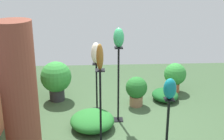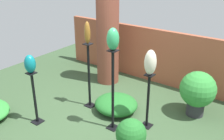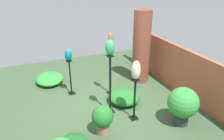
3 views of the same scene
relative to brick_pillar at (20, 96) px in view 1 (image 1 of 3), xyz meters
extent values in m
plane|color=#385133|center=(1.05, -1.62, -1.17)|extent=(8.00, 8.00, 0.00)
cylinder|color=brown|center=(0.00, 0.00, 0.00)|extent=(0.55, 0.55, 2.33)
cube|color=black|center=(0.00, -2.33, -0.64)|extent=(0.04, 0.04, 1.06)
cube|color=black|center=(0.00, -2.33, -0.11)|extent=(0.16, 0.16, 0.02)
cube|color=black|center=(0.44, -1.25, -0.46)|extent=(0.04, 0.04, 1.42)
cube|color=black|center=(0.44, -1.25, 0.25)|extent=(0.16, 0.16, 0.02)
cube|color=black|center=(1.32, -1.62, -1.16)|extent=(0.20, 0.20, 0.01)
cube|color=black|center=(1.32, -1.62, -0.38)|extent=(0.04, 0.04, 1.56)
cube|color=black|center=(1.32, -1.62, 0.39)|extent=(0.16, 0.16, 0.02)
cube|color=black|center=(1.81, -1.19, -1.16)|extent=(0.20, 0.20, 0.01)
cube|color=black|center=(1.81, -1.19, -0.62)|extent=(0.04, 0.04, 1.09)
cube|color=black|center=(1.81, -1.19, -0.09)|extent=(0.16, 0.16, 0.02)
ellipsoid|color=#0F727A|center=(0.00, -2.33, 0.07)|extent=(0.20, 0.21, 0.34)
ellipsoid|color=brown|center=(0.44, -1.25, 0.48)|extent=(0.12, 0.12, 0.45)
ellipsoid|color=#2D9356|center=(1.32, -1.62, 0.59)|extent=(0.21, 0.21, 0.38)
ellipsoid|color=beige|center=(1.81, -1.19, 0.15)|extent=(0.22, 0.21, 0.46)
cylinder|color=#2D2D33|center=(2.42, -0.24, -1.03)|extent=(0.35, 0.35, 0.28)
sphere|color=#338C38|center=(2.42, -0.24, -0.58)|extent=(0.72, 0.72, 0.72)
cylinder|color=#936B4C|center=(2.01, -2.08, -1.05)|extent=(0.30, 0.30, 0.23)
sphere|color=#236B28|center=(2.01, -2.08, -0.73)|extent=(0.49, 0.49, 0.49)
cylinder|color=#B25B38|center=(2.76, -3.15, -1.05)|extent=(0.26, 0.26, 0.24)
sphere|color=#338C38|center=(2.76, -3.15, -0.69)|extent=(0.55, 0.55, 0.55)
ellipsoid|color=#236B28|center=(1.03, -1.09, -1.01)|extent=(0.91, 0.87, 0.32)
ellipsoid|color=#195923|center=(2.27, -2.81, -1.04)|extent=(0.70, 0.62, 0.25)
camera|label=1|loc=(-4.46, -1.18, 1.94)|focal=50.00mm
camera|label=2|loc=(3.75, -5.00, 1.82)|focal=42.00mm
camera|label=3|loc=(5.74, -3.42, 2.17)|focal=35.00mm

